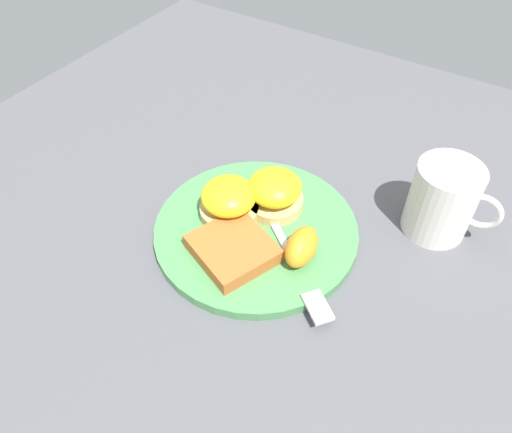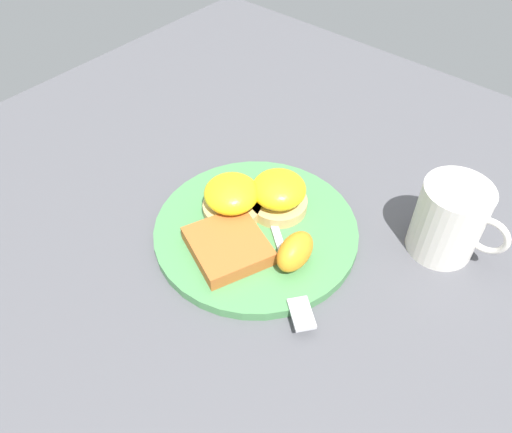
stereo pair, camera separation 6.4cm
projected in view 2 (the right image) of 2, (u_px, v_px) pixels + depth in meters
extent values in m
plane|color=#4C4C51|center=(256.00, 234.00, 0.67)|extent=(1.10, 1.10, 0.00)
cylinder|color=#47844C|center=(256.00, 231.00, 0.66)|extent=(0.27, 0.27, 0.01)
cylinder|color=tan|center=(276.00, 202.00, 0.68)|extent=(0.08, 0.08, 0.02)
ellipsoid|color=yellow|center=(276.00, 188.00, 0.66)|extent=(0.07, 0.07, 0.04)
cylinder|color=tan|center=(232.00, 208.00, 0.67)|extent=(0.08, 0.08, 0.02)
ellipsoid|color=yellow|center=(231.00, 194.00, 0.65)|extent=(0.07, 0.07, 0.04)
cube|color=#AD5A26|center=(225.00, 244.00, 0.62)|extent=(0.12, 0.12, 0.02)
ellipsoid|color=orange|center=(295.00, 251.00, 0.60)|extent=(0.04, 0.06, 0.04)
cube|color=silver|center=(276.00, 231.00, 0.65)|extent=(0.09, 0.07, 0.00)
cube|color=silver|center=(301.00, 314.00, 0.56)|extent=(0.05, 0.04, 0.00)
cylinder|color=silver|center=(448.00, 220.00, 0.62)|extent=(0.08, 0.08, 0.10)
torus|color=silver|center=(488.00, 236.00, 0.59)|extent=(0.05, 0.01, 0.05)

